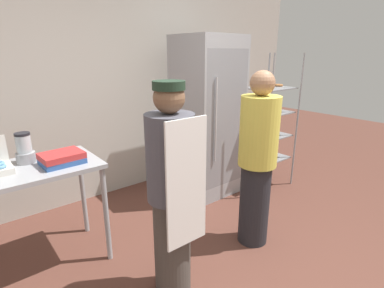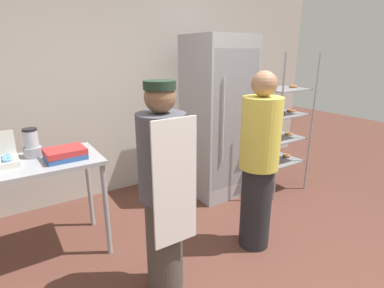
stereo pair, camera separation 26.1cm
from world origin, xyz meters
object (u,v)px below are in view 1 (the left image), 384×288
Objects in this scene: blender_pitcher at (25,150)px; person_customer at (257,160)px; binder_stack at (62,158)px; refrigerator at (207,118)px; person_baker at (172,191)px; baking_rack at (267,123)px.

person_customer reaches higher than blender_pitcher.
blender_pitcher is 0.15× the size of person_customer.
binder_stack is at bearing -43.20° from blender_pitcher.
refrigerator is 1.88m from binder_stack.
person_customer is at bearing 1.19° from person_baker.
person_customer is at bearing -109.98° from refrigerator.
baking_rack is 1.10× the size of person_baker.
binder_stack is (-1.85, -0.31, -0.03)m from refrigerator.
person_customer is (0.96, 0.02, -0.00)m from person_baker.
person_baker is (-2.10, -0.79, -0.03)m from baking_rack.
person_customer is at bearing -29.65° from binder_stack.
person_customer is (-0.41, -1.13, -0.15)m from refrigerator.
blender_pitcher reaches higher than binder_stack.
baking_rack is 2.82m from blender_pitcher.
refrigerator is 2.07m from blender_pitcher.
refrigerator is at bearing 39.97° from person_baker.
refrigerator reaches higher than baking_rack.
baking_rack is at bearing -26.45° from refrigerator.
person_baker is (0.48, -0.84, -0.12)m from binder_stack.
refrigerator is 6.00× the size of binder_stack.
refrigerator reaches higher than person_baker.
baking_rack reaches higher than blender_pitcher.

